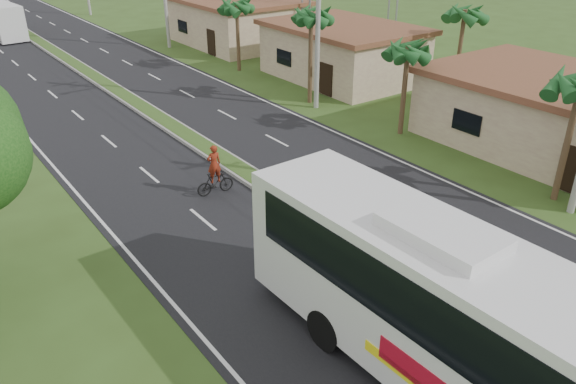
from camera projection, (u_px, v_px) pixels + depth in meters
ground at (477, 323)px, 16.19m from camera, size 180.00×180.00×0.00m
road_asphalt at (171, 127)px, 30.56m from camera, size 14.00×160.00×0.02m
median_strip at (171, 126)px, 30.52m from camera, size 1.20×160.00×0.18m
lane_edge_left at (44, 156)px, 27.03m from camera, size 0.12×160.00×0.01m
lane_edge_right at (272, 105)px, 34.09m from camera, size 0.12×160.00×0.01m
shop_near at (561, 115)px, 27.07m from camera, size 8.60×12.60×3.52m
shop_mid at (342, 51)px, 38.53m from camera, size 7.60×10.60×3.67m
shop_far at (236, 21)px, 48.56m from camera, size 8.60×11.60×3.82m
palm_verge_b at (408, 51)px, 27.79m from camera, size 2.40×2.40×5.05m
palm_verge_c at (311, 16)px, 32.15m from camera, size 2.40×2.40×5.85m
palm_verge_d at (237, 6)px, 39.15m from camera, size 2.40×2.40×5.25m
palm_behind_shop at (465, 14)px, 33.95m from camera, size 2.40×2.40×5.65m
coach_bus_main at (478, 327)px, 12.40m from camera, size 3.13×13.74×4.42m
motorcyclist at (215, 177)px, 23.13m from camera, size 1.66×0.61×2.19m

